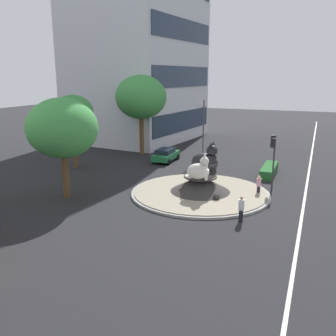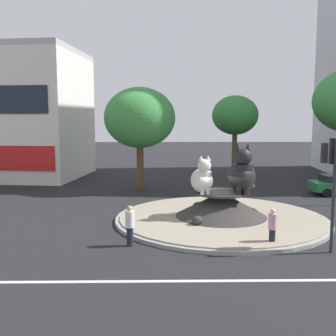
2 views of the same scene
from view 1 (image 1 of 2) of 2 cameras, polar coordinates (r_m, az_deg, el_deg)
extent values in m
plane|color=black|center=(30.87, 4.98, -4.03)|extent=(160.00, 160.00, 0.00)
cube|color=silver|center=(29.63, 20.23, -5.67)|extent=(112.00, 0.20, 0.01)
cylinder|color=gray|center=(30.84, 4.99, -3.87)|extent=(11.47, 11.47, 0.18)
cylinder|color=gray|center=(30.80, 4.99, -3.65)|extent=(11.01, 11.01, 0.07)
cone|color=#33302D|center=(30.59, 5.02, -2.40)|extent=(4.96, 4.96, 1.33)
cylinder|color=#33302D|center=(30.43, 5.05, -1.31)|extent=(2.73, 2.73, 0.12)
ellipsoid|color=#33302D|center=(32.19, 6.29, -2.38)|extent=(0.60, 0.63, 0.48)
ellipsoid|color=#33302D|center=(30.05, 2.22, -3.46)|extent=(0.67, 0.57, 0.54)
ellipsoid|color=#33302D|center=(28.93, 7.54, -4.38)|extent=(0.56, 0.53, 0.44)
ellipsoid|color=silver|center=(29.21, 4.69, -0.53)|extent=(1.43, 1.95, 1.29)
cylinder|color=silver|center=(29.13, 5.38, -0.30)|extent=(0.98, 0.98, 0.80)
sphere|color=silver|center=(28.95, 5.67, 1.04)|extent=(0.71, 0.71, 0.71)
torus|color=silver|center=(29.71, 3.35, -1.28)|extent=(0.85, 0.85, 0.16)
cone|color=silver|center=(29.05, 5.73, 1.91)|extent=(0.34, 0.34, 0.29)
cone|color=silver|center=(28.67, 5.65, 1.75)|extent=(0.34, 0.34, 0.29)
cylinder|color=silver|center=(29.41, 5.95, -1.44)|extent=(0.23, 0.23, 0.32)
cylinder|color=silver|center=(29.13, 5.89, -1.59)|extent=(0.23, 0.23, 0.32)
ellipsoid|color=black|center=(31.20, 5.69, 0.79)|extent=(1.74, 2.49, 1.70)
cylinder|color=black|center=(30.98, 6.49, 1.04)|extent=(1.22, 1.22, 1.06)
sphere|color=black|center=(30.72, 6.83, 2.69)|extent=(0.94, 0.94, 0.94)
torus|color=black|center=(32.08, 4.36, -0.06)|extent=(1.11, 1.11, 0.21)
cone|color=black|center=(30.86, 7.04, 3.76)|extent=(0.42, 0.42, 0.38)
cone|color=black|center=(30.39, 6.68, 3.61)|extent=(0.42, 0.42, 0.38)
cylinder|color=black|center=(31.22, 7.23, -0.45)|extent=(0.30, 0.30, 0.43)
cylinder|color=black|center=(30.87, 6.97, -0.61)|extent=(0.30, 0.30, 0.43)
cylinder|color=#2D2D33|center=(32.76, 16.03, 0.81)|extent=(0.14, 0.14, 4.71)
cube|color=black|center=(32.44, 15.87, 3.99)|extent=(0.34, 0.26, 1.05)
sphere|color=#360606|center=(32.41, 15.77, 4.55)|extent=(0.18, 0.18, 0.18)
sphere|color=orange|center=(32.46, 15.73, 4.01)|extent=(0.18, 0.18, 0.18)
sphere|color=black|center=(32.51, 15.70, 3.46)|extent=(0.18, 0.18, 0.18)
cube|color=black|center=(31.98, 16.09, 3.74)|extent=(0.22, 0.29, 0.80)
cube|color=silver|center=(57.63, -4.80, 20.18)|extent=(19.94, 17.11, 31.34)
cube|color=#233347|center=(53.90, 2.34, 7.27)|extent=(17.18, 2.00, 2.85)
cube|color=#233347|center=(53.51, 2.41, 13.95)|extent=(17.18, 2.00, 2.85)
cube|color=#233347|center=(53.84, 2.48, 20.64)|extent=(17.18, 2.00, 2.85)
cube|color=#235B28|center=(37.85, 15.38, -0.35)|extent=(5.05, 1.20, 0.90)
cylinder|color=brown|center=(30.56, -15.56, -1.33)|extent=(0.54, 0.54, 3.45)
ellipsoid|color=#3D8E42|center=(29.79, -16.06, 5.97)|extent=(5.52, 5.52, 4.69)
cylinder|color=brown|center=(45.76, -4.10, 4.94)|extent=(0.52, 0.52, 4.58)
ellipsoid|color=#3D8E42|center=(45.24, -4.20, 10.90)|extent=(6.17, 6.17, 5.25)
cylinder|color=brown|center=(40.02, -14.18, 2.96)|extent=(0.45, 0.45, 4.25)
ellipsoid|color=#337F38|center=(39.48, -14.51, 8.37)|extent=(4.18, 4.18, 3.55)
cylinder|color=#4C4C51|center=(44.75, 5.49, 6.13)|extent=(0.16, 0.16, 6.79)
cylinder|color=#4C4C51|center=(43.46, 5.31, 10.26)|extent=(1.94, 0.24, 0.10)
cube|color=silver|center=(42.53, 5.01, 10.05)|extent=(0.50, 0.24, 0.16)
cylinder|color=black|center=(25.54, 11.22, -7.24)|extent=(0.29, 0.29, 0.83)
cylinder|color=silver|center=(25.27, 11.30, -5.61)|extent=(0.39, 0.39, 0.72)
sphere|color=tan|center=(25.11, 11.35, -4.58)|extent=(0.24, 0.24, 0.24)
cylinder|color=black|center=(31.24, 13.83, -3.43)|extent=(0.28, 0.28, 0.78)
cylinder|color=pink|center=(31.03, 13.91, -2.15)|extent=(0.37, 0.37, 0.68)
sphere|color=beige|center=(30.91, 13.96, -1.35)|extent=(0.22, 0.22, 0.22)
cube|color=#1E6B38|center=(42.14, -0.32, 1.91)|extent=(4.37, 1.90, 0.68)
cube|color=#19232D|center=(41.82, -0.43, 2.64)|extent=(2.46, 1.66, 0.50)
cylinder|color=black|center=(43.85, -0.73, 1.95)|extent=(0.64, 0.23, 0.64)
cylinder|color=black|center=(43.19, 1.54, 1.75)|extent=(0.64, 0.23, 0.64)
cylinder|color=black|center=(41.28, -2.26, 1.16)|extent=(0.64, 0.23, 0.64)
cylinder|color=black|center=(40.57, 0.13, 0.94)|extent=(0.64, 0.23, 0.64)
camera|label=2|loc=(27.97, 47.85, 0.79)|focal=41.89mm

